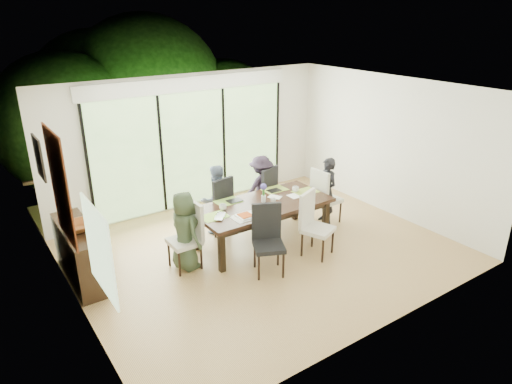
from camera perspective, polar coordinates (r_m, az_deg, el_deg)
floor at (r=7.83m, az=1.05°, el=-7.41°), size 6.00×5.00×0.01m
ceiling at (r=6.92m, az=1.20°, el=12.57°), size 6.00×5.00×0.01m
wall_back at (r=9.32m, az=-7.94°, el=6.26°), size 6.00×0.02×2.70m
wall_front at (r=5.58m, az=16.33°, el=-5.34°), size 6.00×0.02×2.70m
wall_left at (r=6.15m, az=-22.40°, el=-3.59°), size 0.02×5.00×2.70m
wall_right at (r=9.26m, az=16.52°, el=5.46°), size 0.02×5.00×2.70m
glass_doors at (r=9.33m, az=-7.78°, el=5.32°), size 4.20×0.02×2.30m
blinds_header at (r=9.04m, az=-8.18°, el=13.23°), size 4.40×0.06×0.28m
mullion_a at (r=8.63m, az=-20.24°, el=2.79°), size 0.05×0.04×2.30m
mullion_b at (r=9.04m, az=-11.71°, el=4.53°), size 0.05×0.04×2.30m
mullion_c at (r=9.64m, az=-4.04°, el=6.01°), size 0.05×0.04×2.30m
mullion_d at (r=10.39m, az=2.66°, el=7.21°), size 0.05×0.04×2.30m
side_window at (r=5.03m, az=-19.01°, el=-6.90°), size 0.02×0.90×1.00m
deck at (r=10.53m, az=-9.76°, el=-0.06°), size 6.00×1.80×0.10m
rail_top at (r=11.03m, az=-11.74°, el=4.11°), size 6.00×0.08×0.06m
foliage_left at (r=11.22m, az=-22.69°, el=7.91°), size 3.20×3.20×3.20m
foliage_mid at (r=12.33m, az=-13.49°, el=11.81°), size 4.00×4.00×4.00m
foliage_right at (r=12.49m, az=-4.09°, el=9.94°), size 2.80×2.80×2.80m
foliage_far at (r=12.71m, az=-18.86°, el=10.71°), size 3.60×3.60×3.60m
table_top at (r=7.80m, az=0.85°, el=-1.62°), size 2.38×1.09×0.06m
table_apron at (r=7.83m, az=0.85°, el=-2.22°), size 2.18×0.89×0.10m
table_leg_fl at (r=7.11m, az=-4.31°, el=-7.47°), size 0.09×0.09×0.68m
table_leg_fr at (r=8.28m, az=8.70°, el=-3.26°), size 0.09×0.09×0.68m
table_leg_bl at (r=7.79m, az=-7.53°, el=-4.88°), size 0.09×0.09×0.68m
table_leg_br at (r=8.86m, az=4.94°, el=-1.34°), size 0.09×0.09×0.68m
chair_left_end at (r=7.19m, az=-9.01°, el=-5.53°), size 0.46×0.46×1.09m
chair_right_end at (r=8.75m, az=8.89°, el=-0.41°), size 0.47×0.47×1.09m
chair_far_left at (r=8.30m, az=-5.09°, el=-1.47°), size 0.54×0.54×1.09m
chair_far_right at (r=8.80m, az=0.57°, el=-0.01°), size 0.58×0.58×1.09m
chair_near_left at (r=6.97m, az=1.63°, el=-6.17°), size 0.61×0.61×1.09m
chair_near_right at (r=7.54m, az=7.80°, el=-4.10°), size 0.60×0.60×1.09m
person_left_end at (r=7.15m, az=-8.91°, el=-4.82°), size 0.46×0.64×1.28m
person_right_end at (r=8.70m, az=8.83°, el=0.14°), size 0.46×0.64×1.28m
person_far_left at (r=8.25m, az=-5.04°, el=-0.91°), size 0.64×0.44×1.28m
person_far_right at (r=8.75m, az=0.65°, el=0.52°), size 0.60×0.39×1.28m
placemat_left at (r=7.32m, az=-5.23°, el=-3.06°), size 0.44×0.32×0.01m
placemat_right at (r=8.33m, az=6.20°, el=0.06°), size 0.44×0.32×0.01m
placemat_far_l at (r=7.87m, az=-3.51°, el=-1.19°), size 0.44×0.32×0.01m
placemat_far_r at (r=8.38m, az=2.34°, el=0.32°), size 0.44×0.32×0.01m
placemat_paper at (r=7.27m, az=-1.32°, el=-3.14°), size 0.44×0.32×0.01m
tablet_far_l at (r=7.87m, az=-2.70°, el=-1.08°), size 0.26×0.18×0.01m
tablet_far_r at (r=8.32m, az=2.27°, el=0.20°), size 0.24×0.17×0.01m
papers at (r=8.14m, az=5.08°, el=-0.42°), size 0.30×0.22×0.00m
platter_base at (r=7.27m, az=-1.32°, el=-3.03°), size 0.26×0.26×0.02m
platter_snacks at (r=7.26m, az=-1.32°, el=-2.90°), size 0.20×0.20×0.01m
vase at (r=7.83m, az=0.94°, el=-0.82°), size 0.08×0.08×0.12m
hyacinth_stems at (r=7.78m, az=0.95°, el=-0.01°), size 0.04×0.04×0.16m
hyacinth_blooms at (r=7.75m, az=0.95°, el=0.67°), size 0.11×0.11×0.11m
laptop at (r=7.28m, az=-4.16°, el=-3.08°), size 0.38×0.38×0.03m
cup_a at (r=7.53m, az=-4.16°, el=-1.91°), size 0.17×0.17×0.10m
cup_b at (r=7.77m, az=2.19°, el=-1.11°), size 0.14×0.14×0.09m
cup_c at (r=8.29m, az=4.97°, el=0.34°), size 0.17×0.17×0.10m
book at (r=7.95m, az=2.12°, el=-0.84°), size 0.25×0.27×0.02m
sideboard at (r=7.38m, az=-21.11°, el=-7.15°), size 0.43×1.51×0.85m
bowl at (r=7.08m, az=-21.43°, el=-4.07°), size 0.45×0.45×0.11m
candlestick_base at (r=7.50m, az=-22.24°, el=-3.05°), size 0.09×0.09×0.04m
candlestick_shaft at (r=7.28m, az=-22.90°, el=1.22°), size 0.02×0.02×1.18m
candlestick_pan at (r=7.12m, az=-23.59°, el=5.64°), size 0.09×0.09×0.03m
candle at (r=7.10m, az=-23.66°, el=6.08°), size 0.03×0.03×0.09m
tapestry at (r=6.39m, az=-23.34°, el=0.64°), size 0.02×1.00×1.50m
art_frame at (r=7.60m, az=-25.52°, el=3.89°), size 0.03×0.55×0.65m
art_canvas at (r=7.61m, az=-25.38°, el=3.92°), size 0.01×0.45×0.55m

